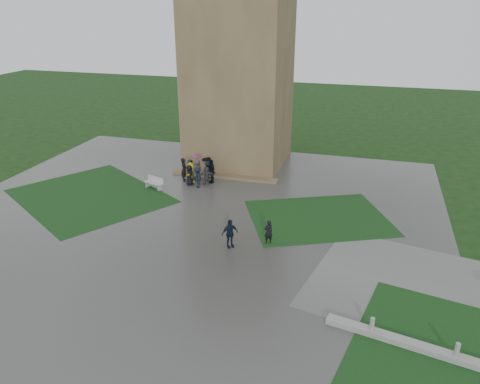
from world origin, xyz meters
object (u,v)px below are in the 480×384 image
(tower, at_px, (239,60))
(bench, at_px, (154,183))
(pedestrian_mid, at_px, (230,233))
(pedestrian_near, at_px, (268,232))

(tower, distance_m, bench, 12.65)
(pedestrian_mid, height_order, pedestrian_near, pedestrian_mid)
(bench, xyz_separation_m, pedestrian_near, (10.51, -6.18, 0.28))
(tower, relative_size, pedestrian_near, 11.88)
(bench, bearing_deg, pedestrian_near, -11.71)
(bench, relative_size, pedestrian_mid, 0.95)
(pedestrian_mid, bearing_deg, pedestrian_near, -16.98)
(tower, distance_m, pedestrian_mid, 17.91)
(tower, height_order, pedestrian_near, tower)
(bench, distance_m, pedestrian_mid, 11.12)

